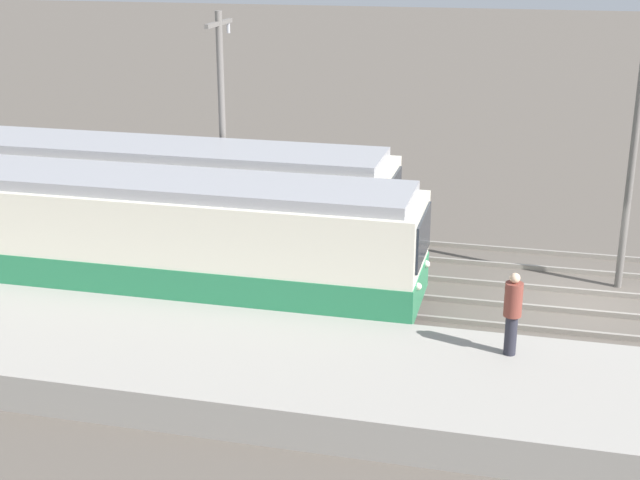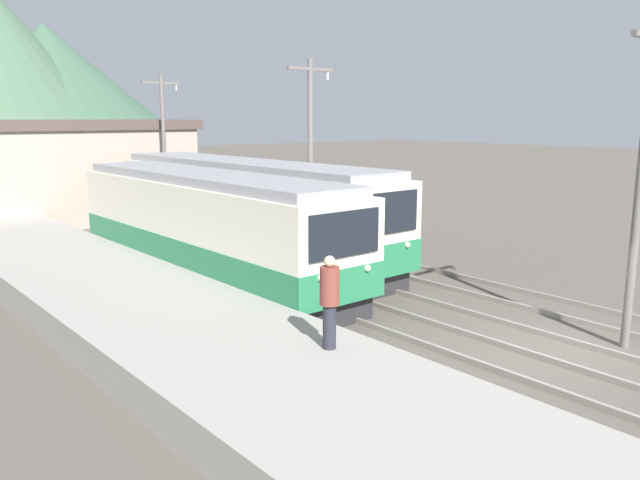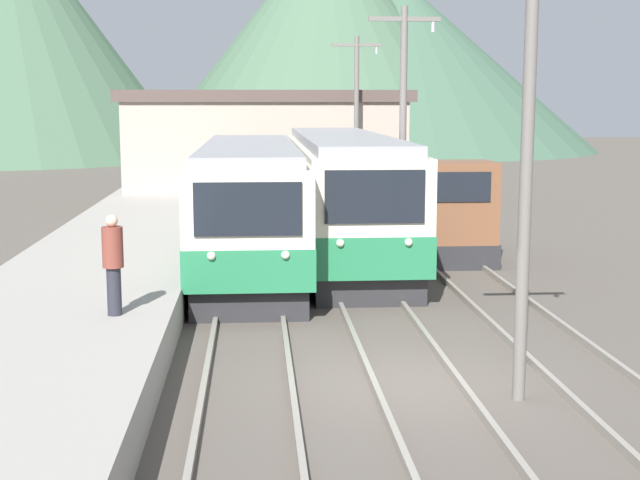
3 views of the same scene
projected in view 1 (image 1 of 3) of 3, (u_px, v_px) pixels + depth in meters
ground_plane at (588, 307)px, 23.49m from camera, size 200.00×200.00×0.00m
platform_left at (602, 410)px, 17.61m from camera, size 4.50×54.00×0.83m
track_left at (592, 347)px, 21.08m from camera, size 1.54×60.00×0.14m
track_center at (587, 302)px, 23.65m from camera, size 1.54×60.00×0.14m
track_right at (584, 263)px, 26.40m from camera, size 1.54×60.00×0.14m
commuter_train_left at (168, 248)px, 22.97m from camera, size 2.84×13.29×3.53m
commuter_train_center at (140, 209)px, 25.99m from camera, size 2.84×15.07×3.69m
shunting_locomotive at (196, 199)px, 28.78m from camera, size 2.40×5.34×3.00m
catenary_mast_near at (634, 148)px, 23.57m from camera, size 2.00×0.20×7.28m
catenary_mast_mid at (223, 127)px, 26.16m from camera, size 2.00×0.20×7.28m
person_on_platform at (513, 310)px, 18.69m from camera, size 0.38×0.38×1.85m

